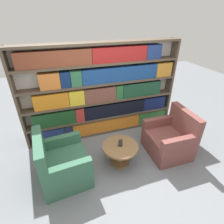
% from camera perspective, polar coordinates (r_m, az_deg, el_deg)
% --- Properties ---
extents(ground_plane, '(14.00, 14.00, 0.00)m').
position_cam_1_polar(ground_plane, '(3.56, 3.99, -19.09)').
color(ground_plane, slate).
extents(bookshelf, '(3.59, 0.30, 2.18)m').
position_cam_1_polar(bookshelf, '(4.07, -2.90, 6.17)').
color(bookshelf, silver).
rests_on(bookshelf, ground_plane).
extents(armchair_left, '(0.88, 0.95, 0.98)m').
position_cam_1_polar(armchair_left, '(3.36, -16.02, -16.20)').
color(armchair_left, '#336047').
rests_on(armchair_left, ground_plane).
extents(armchair_right, '(0.82, 0.89, 0.98)m').
position_cam_1_polar(armchair_right, '(3.96, 18.29, -8.49)').
color(armchair_right, brown).
rests_on(armchair_right, ground_plane).
extents(coffee_table, '(0.70, 0.70, 0.43)m').
position_cam_1_polar(coffee_table, '(3.53, 2.67, -12.49)').
color(coffee_table, brown).
rests_on(coffee_table, ground_plane).
extents(table_sign, '(0.09, 0.06, 0.15)m').
position_cam_1_polar(table_sign, '(3.40, 2.74, -10.15)').
color(table_sign, black).
rests_on(table_sign, coffee_table).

